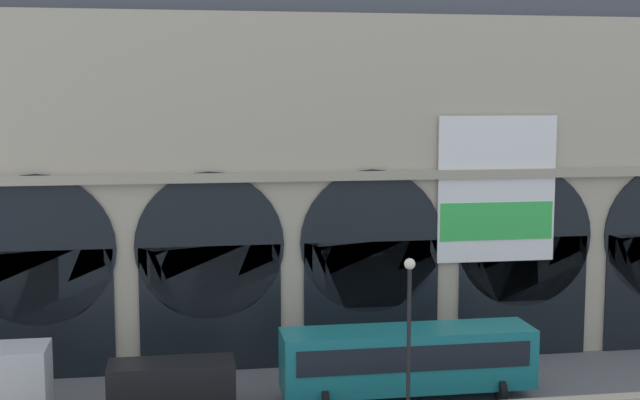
# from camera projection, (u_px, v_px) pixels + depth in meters

# --- Properties ---
(ground_plane) EXTENTS (200.00, 200.00, 0.00)m
(ground_plane) POSITION_uv_depth(u_px,v_px,m) (396.00, 396.00, 38.30)
(ground_plane) COLOR slate
(station_building) EXTENTS (48.58, 4.43, 21.30)m
(station_building) POSITION_uv_depth(u_px,v_px,m) (364.00, 153.00, 43.96)
(station_building) COLOR #B2A891
(station_building) RESTS_ON ground
(van_midwest) EXTENTS (5.20, 2.48, 2.20)m
(van_midwest) POSITION_uv_depth(u_px,v_px,m) (172.00, 384.00, 36.09)
(van_midwest) COLOR black
(van_midwest) RESTS_ON ground
(bus_center) EXTENTS (11.00, 3.25, 3.10)m
(bus_center) POSITION_uv_depth(u_px,v_px,m) (408.00, 359.00, 37.80)
(bus_center) COLOR #19727A
(bus_center) RESTS_ON ground
(street_lamp_quayside) EXTENTS (0.44, 0.44, 6.90)m
(street_lamp_quayside) POSITION_uv_depth(u_px,v_px,m) (409.00, 321.00, 33.84)
(street_lamp_quayside) COLOR black
(street_lamp_quayside) RESTS_ON ground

